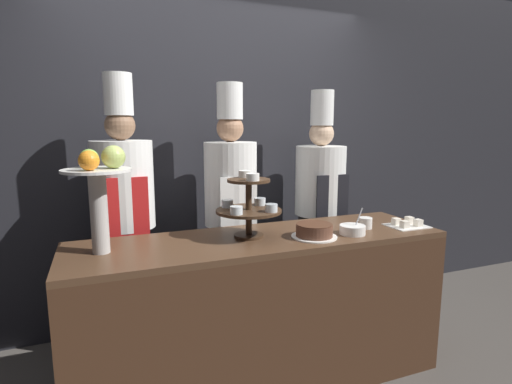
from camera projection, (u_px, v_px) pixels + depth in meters
wall_back at (215, 146)px, 3.16m from camera, size 10.00×0.06×2.80m
buffet_counter at (262, 310)px, 2.41m from camera, size 2.20×0.62×0.91m
tiered_stand at (249, 204)px, 2.30m from camera, size 0.38×0.38×0.38m
fruit_pedestal at (99, 182)px, 1.98m from camera, size 0.33×0.33×0.55m
cake_round at (314, 231)px, 2.31m from camera, size 0.27×0.27×0.08m
cup_white at (365, 223)px, 2.52m from camera, size 0.08×0.08×0.07m
cake_square_tray at (407, 224)px, 2.57m from camera, size 0.24×0.20×0.05m
serving_bowl_near at (352, 230)px, 2.38m from camera, size 0.15×0.15×0.16m
chef_left at (125, 209)px, 2.61m from camera, size 0.39×0.39×1.88m
chef_center_left at (231, 203)px, 2.88m from camera, size 0.37×0.37×1.85m
chef_center_right at (320, 200)px, 3.15m from camera, size 0.39×0.39×1.82m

